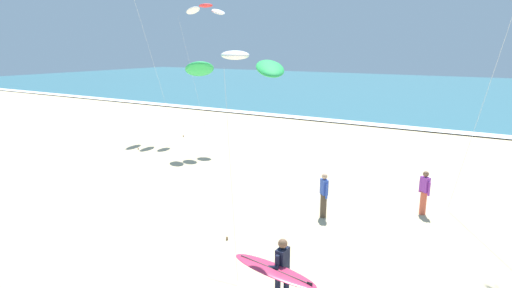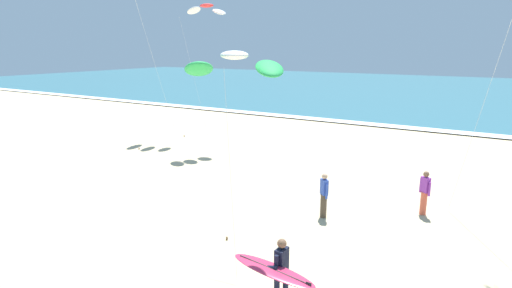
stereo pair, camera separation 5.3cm
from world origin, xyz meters
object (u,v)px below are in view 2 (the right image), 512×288
kite_arc_scarlet_distant (207,10)px  bystander_purple_top (424,193)px  surfer_lead (278,270)px  bystander_blue_top (324,195)px  kite_arc_ivory_near (234,65)px

kite_arc_scarlet_distant → bystander_purple_top: kite_arc_scarlet_distant is taller
bystander_purple_top → kite_arc_scarlet_distant: bearing=161.8°
surfer_lead → bystander_blue_top: surfer_lead is taller
kite_arc_scarlet_distant → bystander_blue_top: (9.64, -6.19, -6.97)m
surfer_lead → kite_arc_scarlet_distant: bearing=132.7°
kite_arc_ivory_near → bystander_blue_top: 6.83m
kite_arc_ivory_near → bystander_blue_top: size_ratio=3.60×
kite_arc_ivory_near → bystander_blue_top: bearing=87.2°
kite_arc_scarlet_distant → bystander_blue_top: size_ratio=5.09×
kite_arc_ivory_near → bystander_blue_top: (0.25, 5.04, -4.60)m
bystander_purple_top → bystander_blue_top: (-2.93, -2.06, 0.00)m
surfer_lead → bystander_blue_top: bearing=101.6°
surfer_lead → kite_arc_ivory_near: kite_arc_ivory_near is taller
kite_arc_ivory_near → bystander_purple_top: bearing=65.9°
surfer_lead → bystander_purple_top: surfer_lead is taller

